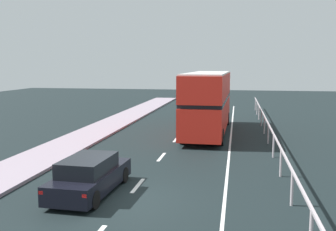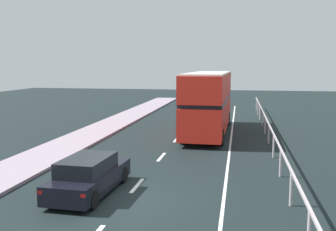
% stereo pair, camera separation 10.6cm
% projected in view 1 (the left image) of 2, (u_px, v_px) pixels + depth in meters
% --- Properties ---
extents(ground_plane, '(74.92, 120.00, 0.10)m').
position_uv_depth(ground_plane, '(128.00, 199.00, 13.98)').
color(ground_plane, black).
extents(lane_paint_markings, '(3.60, 46.00, 0.01)m').
position_uv_depth(lane_paint_markings, '(208.00, 148.00, 22.28)').
color(lane_paint_markings, silver).
rests_on(lane_paint_markings, ground).
extents(bridge_side_railing, '(0.10, 42.00, 1.23)m').
position_uv_depth(bridge_side_railing, '(271.00, 133.00, 21.63)').
color(bridge_side_railing, '#B8AAAF').
rests_on(bridge_side_railing, ground).
extents(double_decker_bus_red, '(2.79, 11.02, 4.23)m').
position_uv_depth(double_decker_bus_red, '(208.00, 101.00, 26.78)').
color(double_decker_bus_red, red).
rests_on(double_decker_bus_red, ground).
extents(hatchback_car_near, '(1.90, 4.49, 1.41)m').
position_uv_depth(hatchback_car_near, '(90.00, 176.00, 14.38)').
color(hatchback_car_near, black).
rests_on(hatchback_car_near, ground).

